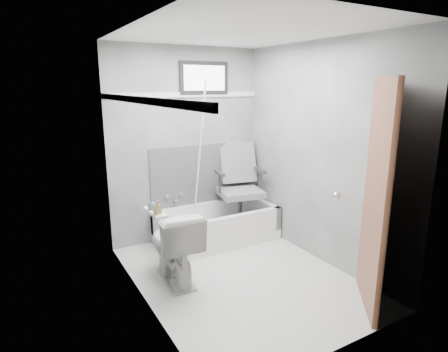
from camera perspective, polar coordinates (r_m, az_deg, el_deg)
floor at (r=4.03m, az=2.56°, el=-15.00°), size 2.60×2.60×0.00m
ceiling at (r=3.57m, az=2.99°, el=21.17°), size 2.60×2.60×0.00m
wall_back at (r=4.74m, az=-5.72°, el=4.70°), size 2.00×0.02×2.40m
wall_front at (r=2.64m, az=18.07°, el=-3.12°), size 2.00×0.02×2.40m
wall_left at (r=3.20m, az=-12.53°, el=0.10°), size 0.02×2.60×2.40m
wall_right at (r=4.23m, az=14.29°, el=3.25°), size 0.02×2.60×2.40m
bathtub at (r=4.78m, az=-1.07°, el=-7.48°), size 1.50×0.70×0.42m
office_chair at (r=4.84m, az=2.47°, el=-1.55°), size 0.75×0.75×1.09m
toilet at (r=3.83m, az=-7.65°, el=-10.45°), size 0.48×0.79×0.75m
door at (r=3.48m, az=28.58°, el=-3.62°), size 0.78×0.78×2.00m
window at (r=4.78m, az=-3.06°, el=14.69°), size 0.66×0.04×0.40m
backerboard at (r=4.92m, az=-2.91°, el=0.32°), size 1.50×0.02×0.78m
trim_back at (r=4.68m, az=-5.84°, el=12.21°), size 2.00×0.02×0.06m
trim_left at (r=3.12m, az=-12.89°, el=11.26°), size 0.02×2.60×0.06m
pole at (r=4.58m, az=-3.81°, el=2.51°), size 0.02×0.43×1.91m
shelf at (r=3.19m, az=-10.39°, el=-5.44°), size 0.10×0.32×0.02m
soap_bottle_a at (r=3.10m, az=-10.12°, el=-4.75°), size 0.06×0.06×0.12m
soap_bottle_b at (r=3.23m, az=-10.96°, el=-4.16°), size 0.11×0.11×0.10m
faucet at (r=4.78m, az=-7.58°, el=-3.26°), size 0.26×0.10×0.16m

